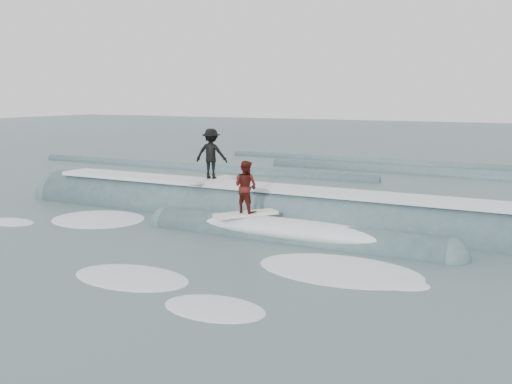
% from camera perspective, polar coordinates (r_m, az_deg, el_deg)
% --- Properties ---
extents(ground, '(160.00, 160.00, 0.00)m').
position_cam_1_polar(ground, '(16.16, -5.18, -5.54)').
color(ground, '#3C5458').
rests_on(ground, ground).
extents(breaking_wave, '(21.67, 3.88, 2.20)m').
position_cam_1_polar(breaking_wave, '(19.24, 1.66, -2.89)').
color(breaking_wave, '#37575C').
rests_on(breaking_wave, ground).
extents(surfer_black, '(1.27, 2.07, 1.88)m').
position_cam_1_polar(surfer_black, '(20.46, -4.49, 3.66)').
color(surfer_black, silver).
rests_on(surfer_black, ground).
extents(surfer_red, '(1.64, 1.93, 1.71)m').
position_cam_1_polar(surfer_red, '(17.39, -1.04, 0.19)').
color(surfer_red, white).
rests_on(surfer_red, ground).
extents(whitewater, '(14.63, 7.24, 0.10)m').
position_cam_1_polar(whitewater, '(15.60, -6.64, -6.13)').
color(whitewater, white).
rests_on(whitewater, ground).
extents(far_swells, '(36.51, 8.65, 0.80)m').
position_cam_1_polar(far_swells, '(32.56, 9.73, 2.11)').
color(far_swells, '#37575C').
rests_on(far_swells, ground).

